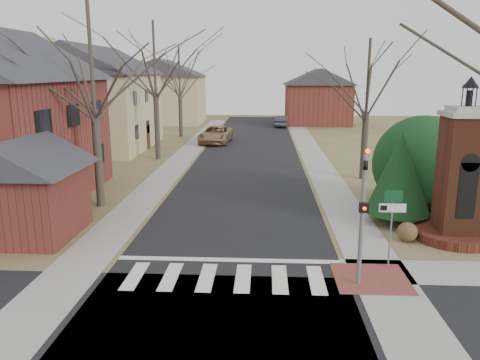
# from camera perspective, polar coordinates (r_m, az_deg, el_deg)

# --- Properties ---
(ground) EXTENTS (120.00, 120.00, 0.00)m
(ground) POSITION_cam_1_polar(r_m,az_deg,el_deg) (15.02, -2.12, -13.15)
(ground) COLOR brown
(ground) RESTS_ON ground
(main_street) EXTENTS (8.00, 70.00, 0.01)m
(main_street) POSITION_cam_1_polar(r_m,az_deg,el_deg) (36.06, 0.99, 2.48)
(main_street) COLOR black
(main_street) RESTS_ON ground
(cross_street) EXTENTS (120.00, 8.00, 0.01)m
(cross_street) POSITION_cam_1_polar(r_m,az_deg,el_deg) (12.42, -3.42, -19.25)
(cross_street) COLOR black
(cross_street) RESTS_ON ground
(crosswalk_zone) EXTENTS (8.00, 2.20, 0.02)m
(crosswalk_zone) POSITION_cam_1_polar(r_m,az_deg,el_deg) (15.74, -1.86, -11.84)
(crosswalk_zone) COLOR silver
(crosswalk_zone) RESTS_ON ground
(stop_bar) EXTENTS (8.00, 0.35, 0.02)m
(stop_bar) POSITION_cam_1_polar(r_m,az_deg,el_deg) (17.11, -1.43, -9.73)
(stop_bar) COLOR silver
(stop_bar) RESTS_ON ground
(sidewalk_right_main) EXTENTS (2.00, 60.00, 0.02)m
(sidewalk_right_main) POSITION_cam_1_polar(r_m,az_deg,el_deg) (36.25, 9.24, 2.38)
(sidewalk_right_main) COLOR gray
(sidewalk_right_main) RESTS_ON ground
(sidewalk_left) EXTENTS (2.00, 60.00, 0.02)m
(sidewalk_left) POSITION_cam_1_polar(r_m,az_deg,el_deg) (36.61, -7.18, 2.55)
(sidewalk_left) COLOR gray
(sidewalk_left) RESTS_ON ground
(curb_apron) EXTENTS (2.40, 2.40, 0.02)m
(curb_apron) POSITION_cam_1_polar(r_m,az_deg,el_deg) (16.26, 15.67, -11.49)
(curb_apron) COLOR brown
(curb_apron) RESTS_ON ground
(traffic_signal_pole) EXTENTS (0.28, 0.41, 4.50)m
(traffic_signal_pole) POSITION_cam_1_polar(r_m,az_deg,el_deg) (14.88, 14.75, -3.17)
(traffic_signal_pole) COLOR slate
(traffic_signal_pole) RESTS_ON ground
(sign_post) EXTENTS (0.90, 0.07, 2.75)m
(sign_post) POSITION_cam_1_polar(r_m,az_deg,el_deg) (16.68, 18.03, -3.91)
(sign_post) COLOR slate
(sign_post) RESTS_ON ground
(brick_gate_monument) EXTENTS (3.20, 3.20, 6.47)m
(brick_gate_monument) POSITION_cam_1_polar(r_m,az_deg,el_deg) (20.47, 25.19, -0.81)
(brick_gate_monument) COLOR #5B2C1A
(brick_gate_monument) RESTS_ON ground
(house_stucco_left) EXTENTS (9.80, 12.80, 9.28)m
(house_stucco_left) POSITION_cam_1_polar(r_m,az_deg,el_deg) (43.07, -17.27, 9.79)
(house_stucco_left) COLOR #CEB689
(house_stucco_left) RESTS_ON ground
(garage_left) EXTENTS (4.80, 4.80, 4.29)m
(garage_left) POSITION_cam_1_polar(r_m,az_deg,el_deg) (20.87, -24.96, -0.34)
(garage_left) COLOR maroon
(garage_left) RESTS_ON ground
(house_distant_left) EXTENTS (10.80, 8.80, 8.53)m
(house_distant_left) POSITION_cam_1_polar(r_m,az_deg,el_deg) (62.87, -9.31, 10.74)
(house_distant_left) COLOR #CEB689
(house_distant_left) RESTS_ON ground
(house_distant_right) EXTENTS (8.80, 8.80, 7.30)m
(house_distant_right) POSITION_cam_1_polar(r_m,az_deg,el_deg) (61.85, 9.44, 10.14)
(house_distant_right) COLOR maroon
(house_distant_right) RESTS_ON ground
(evergreen_near) EXTENTS (2.80, 2.80, 4.10)m
(evergreen_near) POSITION_cam_1_polar(r_m,az_deg,el_deg) (21.71, 18.87, 0.84)
(evergreen_near) COLOR #473D33
(evergreen_near) RESTS_ON ground
(evergreen_mid) EXTENTS (3.40, 3.40, 4.70)m
(evergreen_mid) POSITION_cam_1_polar(r_m,az_deg,el_deg) (23.86, 25.80, 2.02)
(evergreen_mid) COLOR #473D33
(evergreen_mid) RESTS_ON ground
(evergreen_mass) EXTENTS (4.80, 4.80, 4.80)m
(evergreen_mass) POSITION_cam_1_polar(r_m,az_deg,el_deg) (24.56, 21.39, 2.24)
(evergreen_mass) COLOR #103217
(evergreen_mass) RESTS_ON ground
(bare_tree_0) EXTENTS (8.05, 8.05, 11.15)m
(bare_tree_0) POSITION_cam_1_polar(r_m,az_deg,el_deg) (23.91, -17.79, 15.02)
(bare_tree_0) COLOR #473D33
(bare_tree_0) RESTS_ON ground
(bare_tree_1) EXTENTS (8.40, 8.40, 11.64)m
(bare_tree_1) POSITION_cam_1_polar(r_m,az_deg,el_deg) (36.39, -10.44, 15.07)
(bare_tree_1) COLOR #473D33
(bare_tree_1) RESTS_ON ground
(bare_tree_2) EXTENTS (7.35, 7.35, 10.19)m
(bare_tree_2) POSITION_cam_1_polar(r_m,az_deg,el_deg) (49.20, -7.42, 13.43)
(bare_tree_2) COLOR #473D33
(bare_tree_2) RESTS_ON ground
(bare_tree_3) EXTENTS (7.00, 7.00, 9.70)m
(bare_tree_3) POSITION_cam_1_polar(r_m,az_deg,el_deg) (30.07, 15.41, 12.73)
(bare_tree_3) COLOR #473D33
(bare_tree_3) RESTS_ON ground
(pickup_truck) EXTENTS (3.12, 5.95, 1.60)m
(pickup_truck) POSITION_cam_1_polar(r_m,az_deg,el_deg) (44.70, -2.98, 5.56)
(pickup_truck) COLOR #987153
(pickup_truck) RESTS_ON ground
(distant_car) EXTENTS (2.07, 4.32, 1.37)m
(distant_car) POSITION_cam_1_polar(r_m,az_deg,el_deg) (58.06, 5.18, 7.15)
(distant_car) COLOR #383A41
(distant_car) RESTS_ON ground
(dry_shrub_left) EXTENTS (0.80, 0.80, 0.80)m
(dry_shrub_left) POSITION_cam_1_polar(r_m,az_deg,el_deg) (19.91, 19.72, -5.98)
(dry_shrub_left) COLOR brown
(dry_shrub_left) RESTS_ON ground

